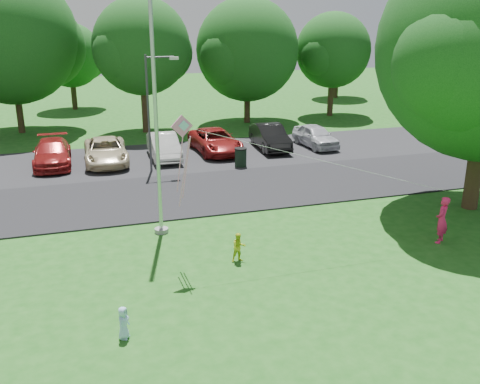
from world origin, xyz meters
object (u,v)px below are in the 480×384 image
object	(u,v)px
child_yellow	(239,247)
child_blue	(123,323)
street_lamp	(153,103)
trash_can	(241,158)
flagpole	(156,119)
woman	(442,220)
kite	(190,141)

from	to	relation	value
child_yellow	child_blue	xyz separation A→B (m)	(-3.94, -3.27, -0.06)
street_lamp	trash_can	bearing A→B (deg)	-4.75
flagpole	child_yellow	size ratio (longest dim) A/B	10.34
trash_can	child_blue	size ratio (longest dim) A/B	1.21
street_lamp	child_yellow	distance (m)	11.55
child_yellow	child_blue	bearing A→B (deg)	-143.74
child_blue	woman	bearing A→B (deg)	-46.96
flagpole	kite	bearing A→B (deg)	-79.35
woman	kite	bearing A→B (deg)	-46.53
flagpole	kite	world-z (taller)	flagpole
child_blue	street_lamp	bearing A→B (deg)	17.71
street_lamp	trash_can	distance (m)	5.25
flagpole	street_lamp	bearing A→B (deg)	82.53
street_lamp	child_yellow	world-z (taller)	street_lamp
trash_can	kite	bearing A→B (deg)	-114.84
flagpole	child_blue	bearing A→B (deg)	-107.11
woman	child_blue	world-z (taller)	woman
trash_can	kite	xyz separation A→B (m)	(-4.82, -10.41, 3.46)
street_lamp	child_blue	bearing A→B (deg)	-100.02
trash_can	kite	size ratio (longest dim) A/B	0.11
woman	child_blue	size ratio (longest dim) A/B	1.96
kite	child_blue	bearing A→B (deg)	-130.66
flagpole	street_lamp	world-z (taller)	flagpole
flagpole	child_blue	world-z (taller)	flagpole
woman	kite	world-z (taller)	kite
flagpole	child_blue	distance (m)	7.67
flagpole	street_lamp	distance (m)	8.09
child_yellow	child_blue	distance (m)	5.12
trash_can	child_blue	distance (m)	15.71
flagpole	woman	bearing A→B (deg)	-22.41
trash_can	kite	world-z (taller)	kite
flagpole	child_blue	xyz separation A→B (m)	(-1.97, -6.40, -3.74)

